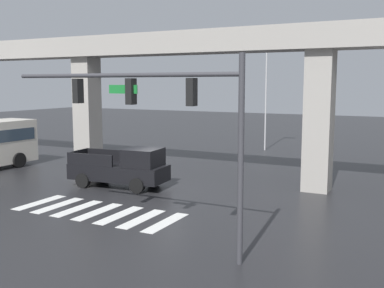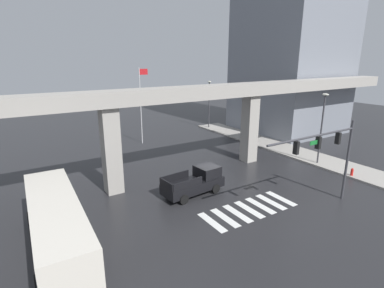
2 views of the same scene
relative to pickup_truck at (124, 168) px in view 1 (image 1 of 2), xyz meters
name	(u,v)px [view 1 (image 1 of 2)]	position (x,y,z in m)	size (l,w,h in m)	color
ground_plane	(158,189)	(1.77, 0.49, -0.99)	(120.00, 120.00, 0.00)	#232326
crosswalk_stripes	(98,212)	(1.77, -4.33, -0.98)	(7.15, 2.80, 0.01)	silver
elevated_overpass	(188,54)	(1.77, 3.81, 5.99)	(57.92, 2.04, 8.16)	#9E9991
pickup_truck	(124,168)	(0.00, 0.00, 0.00)	(5.26, 2.44, 2.08)	black
traffic_signal_mast	(162,108)	(6.44, -6.82, 3.57)	(8.69, 0.32, 6.20)	#38383D
flagpole	(267,81)	(2.33, 16.18, 4.50)	(1.16, 0.12, 9.42)	silver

